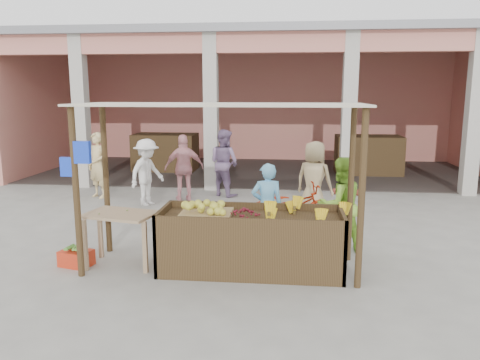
# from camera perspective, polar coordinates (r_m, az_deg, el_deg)

# --- Properties ---
(ground) EXTENTS (60.00, 60.00, 0.00)m
(ground) POSITION_cam_1_polar(r_m,az_deg,el_deg) (6.95, -2.86, -10.77)
(ground) COLOR gray
(ground) RESTS_ON ground
(market_building) EXTENTS (14.40, 6.40, 4.20)m
(market_building) POSITION_cam_1_polar(r_m,az_deg,el_deg) (15.35, 2.44, 11.25)
(market_building) COLOR tan
(market_building) RESTS_ON ground
(fruit_stall) EXTENTS (2.60, 0.95, 0.80)m
(fruit_stall) POSITION_cam_1_polar(r_m,az_deg,el_deg) (6.76, 1.34, -7.79)
(fruit_stall) COLOR #46321C
(fruit_stall) RESTS_ON ground
(stall_awning) EXTENTS (4.09, 1.35, 2.39)m
(stall_awning) POSITION_cam_1_polar(r_m,az_deg,el_deg) (6.56, -3.07, 5.73)
(stall_awning) COLOR #46321C
(stall_awning) RESTS_ON ground
(banana_heap) EXTENTS (1.20, 0.65, 0.22)m
(banana_heap) POSITION_cam_1_polar(r_m,az_deg,el_deg) (6.61, 7.91, -3.71)
(banana_heap) COLOR gold
(banana_heap) RESTS_ON fruit_stall
(melon_tray) EXTENTS (0.72, 0.62, 0.19)m
(melon_tray) POSITION_cam_1_polar(r_m,az_deg,el_deg) (6.69, -4.13, -3.63)
(melon_tray) COLOR #A28353
(melon_tray) RESTS_ON fruit_stall
(berry_heap) EXTENTS (0.49, 0.40, 0.15)m
(berry_heap) POSITION_cam_1_polar(r_m,az_deg,el_deg) (6.62, 0.38, -3.88)
(berry_heap) COLOR maroon
(berry_heap) RESTS_ON fruit_stall
(side_table) EXTENTS (1.10, 0.85, 0.80)m
(side_table) POSITION_cam_1_polar(r_m,az_deg,el_deg) (7.12, -14.33, -4.99)
(side_table) COLOR tan
(side_table) RESTS_ON ground
(papaya_pile) EXTENTS (0.78, 0.44, 0.22)m
(papaya_pile) POSITION_cam_1_polar(r_m,az_deg,el_deg) (7.06, -14.42, -3.04)
(papaya_pile) COLOR #438F2E
(papaya_pile) RESTS_ON side_table
(red_crate) EXTENTS (0.51, 0.43, 0.23)m
(red_crate) POSITION_cam_1_polar(r_m,az_deg,el_deg) (7.44, -19.32, -8.97)
(red_crate) COLOR red
(red_crate) RESTS_ON ground
(plantain_bundle) EXTENTS (0.33, 0.23, 0.07)m
(plantain_bundle) POSITION_cam_1_polar(r_m,az_deg,el_deg) (7.39, -19.40, -7.88)
(plantain_bundle) COLOR #549235
(plantain_bundle) RESTS_ON red_crate
(produce_sacks) EXTENTS (1.03, 0.77, 0.63)m
(produce_sacks) POSITION_cam_1_polar(r_m,az_deg,el_deg) (11.97, 12.87, -0.32)
(produce_sacks) COLOR maroon
(produce_sacks) RESTS_ON ground
(vendor_blue) EXTENTS (0.63, 0.51, 1.51)m
(vendor_blue) POSITION_cam_1_polar(r_m,az_deg,el_deg) (7.64, 3.31, -2.85)
(vendor_blue) COLOR #6AB9EA
(vendor_blue) RESTS_ON ground
(vendor_green) EXTENTS (0.89, 0.71, 1.62)m
(vendor_green) POSITION_cam_1_polar(r_m,az_deg,el_deg) (7.61, 12.08, -2.70)
(vendor_green) COLOR #87C435
(vendor_green) RESTS_ON ground
(motorcycle) EXTENTS (0.96, 1.83, 0.91)m
(motorcycle) POSITION_cam_1_polar(r_m,az_deg,el_deg) (8.78, 6.27, -3.13)
(motorcycle) COLOR #A6240A
(motorcycle) RESTS_ON ground
(shopper_a) EXTENTS (0.94, 1.17, 1.63)m
(shopper_a) POSITION_cam_1_polar(r_m,az_deg,el_deg) (10.75, -11.29, 1.24)
(shopper_a) COLOR white
(shopper_a) RESTS_ON ground
(shopper_b) EXTENTS (1.11, 0.84, 1.68)m
(shopper_b) POSITION_cam_1_polar(r_m,az_deg,el_deg) (11.07, -6.83, 1.75)
(shopper_b) COLOR pink
(shopper_b) RESTS_ON ground
(shopper_c) EXTENTS (1.00, 0.87, 1.75)m
(shopper_c) POSITION_cam_1_polar(r_m,az_deg,el_deg) (9.50, 9.04, 0.46)
(shopper_c) COLOR tan
(shopper_c) RESTS_ON ground
(shopper_e) EXTENTS (0.76, 0.70, 1.66)m
(shopper_e) POSITION_cam_1_polar(r_m,az_deg,el_deg) (11.84, -16.97, 1.90)
(shopper_e) COLOR #D6BA7A
(shopper_e) RESTS_ON ground
(shopper_f) EXTENTS (1.01, 0.92, 1.80)m
(shopper_f) POSITION_cam_1_polar(r_m,az_deg,el_deg) (11.55, -1.95, 2.50)
(shopper_f) COLOR gray
(shopper_f) RESTS_ON ground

